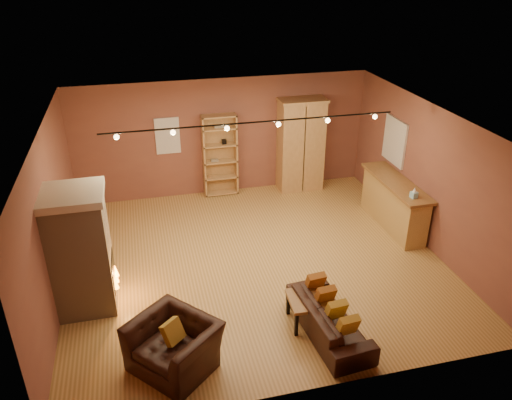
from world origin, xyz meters
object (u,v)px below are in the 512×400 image
object	(u,v)px
bookcase	(220,154)
bar_counter	(394,203)
fireplace	(81,251)
armchair	(173,338)
coffee_table	(309,302)
loveseat	(330,313)
armoire	(301,145)

from	to	relation	value
bookcase	bar_counter	size ratio (longest dim) A/B	0.91
fireplace	bookcase	size ratio (longest dim) A/B	1.06
armchair	coffee_table	bearing A→B (deg)	59.73
fireplace	bar_counter	bearing A→B (deg)	11.28
loveseat	armchair	bearing A→B (deg)	88.15
fireplace	coffee_table	distance (m)	3.73
bar_counter	armchair	world-z (taller)	bar_counter
fireplace	bookcase	distance (m)	4.75
armoire	armchair	xyz separation A→B (m)	(-3.63, -5.32, -0.65)
armchair	bar_counter	bearing A→B (deg)	79.62
bookcase	bar_counter	bearing A→B (deg)	-36.99
armoire	coffee_table	xyz separation A→B (m)	(-1.47, -4.89, -0.74)
bar_counter	loveseat	size ratio (longest dim) A/B	1.18
armoire	loveseat	xyz separation A→B (m)	(-1.23, -5.19, -0.78)
bar_counter	coffee_table	world-z (taller)	bar_counter
bar_counter	armoire	bearing A→B (deg)	120.20
bookcase	armoire	world-z (taller)	armoire
loveseat	bookcase	bearing A→B (deg)	2.90
fireplace	coffee_table	size ratio (longest dim) A/B	3.21
bookcase	armoire	distance (m)	1.98
bookcase	coffee_table	size ratio (longest dim) A/B	3.03
armchair	bookcase	bearing A→B (deg)	121.71
bookcase	armchair	bearing A→B (deg)	-106.81
coffee_table	loveseat	bearing A→B (deg)	-51.21
coffee_table	bookcase	bearing A→B (deg)	95.62
fireplace	loveseat	bearing A→B (deg)	-23.96
fireplace	bookcase	xyz separation A→B (m)	(2.92, 3.74, -0.04)
bar_counter	loveseat	bearing A→B (deg)	-131.88
bar_counter	coffee_table	size ratio (longest dim) A/B	3.32
fireplace	armchair	world-z (taller)	fireplace
armoire	bar_counter	world-z (taller)	armoire
loveseat	coffee_table	bearing A→B (deg)	33.84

